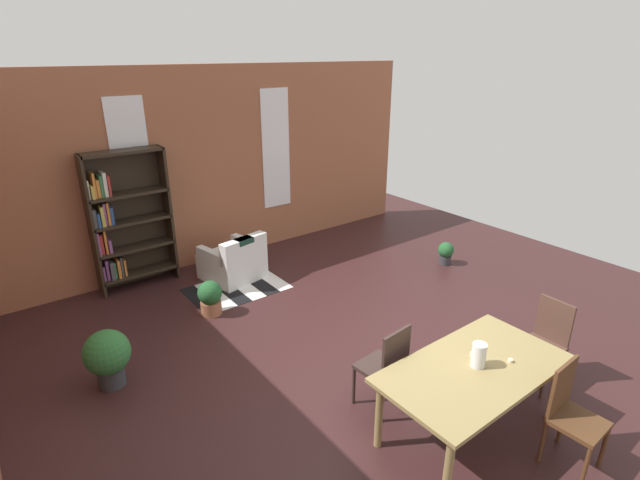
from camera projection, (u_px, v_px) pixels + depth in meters
ground_plane at (377, 371)px, 5.40m from camera, size 10.40×10.40×0.00m
back_wall_brick at (210, 167)px, 7.82m from camera, size 8.09×0.12×3.18m
window_pane_0 at (133, 169)px, 7.01m from camera, size 0.55×0.02×2.07m
window_pane_1 at (276, 149)px, 8.40m from camera, size 0.55×0.02×2.07m
dining_table at (474, 375)px, 4.31m from camera, size 1.78×0.97×0.73m
vase_on_table at (479, 355)px, 4.26m from camera, size 0.13×0.13×0.23m
tealight_candle_0 at (472, 354)px, 4.43m from camera, size 0.04×0.04×0.04m
tealight_candle_1 at (511, 361)px, 4.35m from camera, size 0.04×0.04×0.03m
dining_chair_head_right at (546, 340)px, 5.07m from camera, size 0.40×0.40×0.95m
dining_chair_near_right at (571, 412)px, 4.06m from camera, size 0.42×0.42×0.95m
dining_chair_far_left at (386, 365)px, 4.67m from camera, size 0.43×0.43×0.95m
bookshelf_tall at (124, 221)px, 6.98m from camera, size 1.15×0.32×2.08m
armchair_white at (234, 262)px, 7.50m from camera, size 0.94×0.94×0.75m
potted_plant_by_shelf at (446, 252)px, 8.04m from camera, size 0.26×0.26×0.39m
potted_plant_corner at (107, 356)px, 5.05m from camera, size 0.49×0.49×0.66m
potted_plant_window at (210, 297)px, 6.49m from camera, size 0.33×0.33×0.49m
striped_rug at (237, 288)px, 7.27m from camera, size 1.43×0.98×0.01m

